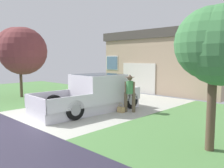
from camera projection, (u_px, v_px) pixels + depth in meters
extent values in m
cube|color=#B3B4A7|center=(109.00, 106.00, 11.89)|extent=(5.20, 9.00, 0.06)
cube|color=#518244|center=(29.00, 91.00, 17.79)|extent=(12.00, 9.00, 0.06)
cube|color=silver|center=(88.00, 107.00, 10.60)|extent=(2.11, 5.15, 0.42)
cube|color=silver|center=(98.00, 88.00, 10.91)|extent=(2.05, 2.21, 1.25)
cube|color=#1E2833|center=(98.00, 80.00, 10.87)|extent=(1.81, 2.03, 0.53)
cube|color=silver|center=(120.00, 92.00, 11.93)|extent=(1.96, 1.01, 0.59)
cube|color=black|center=(59.00, 106.00, 9.59)|extent=(2.05, 2.22, 0.06)
cube|color=silver|center=(48.00, 98.00, 10.24)|extent=(0.21, 2.09, 0.54)
cube|color=silver|center=(71.00, 104.00, 8.88)|extent=(0.21, 2.09, 0.54)
cube|color=silver|center=(35.00, 104.00, 8.88)|extent=(1.90, 0.20, 0.54)
cube|color=black|center=(96.00, 79.00, 12.14)|extent=(0.11, 0.19, 0.20)
cylinder|color=black|center=(108.00, 96.00, 12.48)|extent=(0.32, 0.82, 0.80)
cylinder|color=#9E9EA3|center=(108.00, 96.00, 12.48)|extent=(0.31, 0.46, 0.44)
cylinder|color=black|center=(130.00, 100.00, 11.28)|extent=(0.32, 0.82, 0.80)
cylinder|color=#9E9EA3|center=(130.00, 100.00, 11.28)|extent=(0.31, 0.46, 0.44)
cylinder|color=black|center=(54.00, 104.00, 10.33)|extent=(0.32, 0.82, 0.80)
cylinder|color=#9E9EA3|center=(54.00, 104.00, 10.33)|extent=(0.31, 0.46, 0.44)
cylinder|color=black|center=(74.00, 110.00, 9.13)|extent=(0.32, 0.82, 0.80)
cylinder|color=#9E9EA3|center=(74.00, 110.00, 9.13)|extent=(0.31, 0.46, 0.44)
cylinder|color=brown|center=(134.00, 103.00, 10.42)|extent=(0.16, 0.16, 0.87)
cylinder|color=brown|center=(126.00, 102.00, 10.52)|extent=(0.16, 0.16, 0.87)
cylinder|color=#4C9356|center=(130.00, 87.00, 10.40)|extent=(0.33, 0.33, 0.57)
cylinder|color=brown|center=(134.00, 88.00, 10.35)|extent=(0.09, 0.09, 0.56)
cylinder|color=brown|center=(126.00, 88.00, 10.45)|extent=(0.09, 0.09, 0.56)
sphere|color=brown|center=(130.00, 78.00, 10.35)|extent=(0.22, 0.22, 0.22)
cylinder|color=brown|center=(130.00, 77.00, 10.35)|extent=(0.45, 0.45, 0.01)
cone|color=brown|center=(130.00, 76.00, 10.34)|extent=(0.23, 0.23, 0.12)
cube|color=tan|center=(121.00, 110.00, 10.42)|extent=(0.31, 0.20, 0.23)
torus|color=tan|center=(121.00, 106.00, 10.41)|extent=(0.28, 0.02, 0.28)
cube|color=tan|center=(176.00, 65.00, 17.88)|extent=(8.89, 6.44, 3.77)
cube|color=#423D38|center=(177.00, 37.00, 17.64)|extent=(9.24, 6.70, 0.60)
cube|color=silver|center=(138.00, 78.00, 16.43)|extent=(2.79, 0.06, 2.09)
cube|color=slate|center=(112.00, 63.00, 18.10)|extent=(1.10, 0.05, 1.00)
cube|color=silver|center=(112.00, 63.00, 18.11)|extent=(1.23, 0.02, 1.12)
cylinder|color=brown|center=(21.00, 81.00, 14.53)|extent=(0.17, 0.17, 1.96)
sphere|color=brown|center=(23.00, 51.00, 14.11)|extent=(2.88, 2.88, 2.88)
sphere|color=brown|center=(17.00, 48.00, 14.27)|extent=(2.51, 2.51, 2.51)
cylinder|color=brown|center=(211.00, 110.00, 6.01)|extent=(0.23, 0.23, 2.17)
sphere|color=#3E7C43|center=(212.00, 44.00, 5.67)|extent=(1.80, 1.80, 1.80)
sphere|color=#3E7C43|center=(222.00, 46.00, 5.59)|extent=(1.96, 1.96, 1.96)
cube|color=#286B38|center=(103.00, 85.00, 16.60)|extent=(0.58, 0.68, 0.85)
cube|color=#1C4A27|center=(103.00, 79.00, 16.55)|extent=(0.60, 0.71, 0.10)
cylinder|color=black|center=(99.00, 91.00, 16.60)|extent=(0.05, 0.18, 0.18)
cylinder|color=black|center=(103.00, 92.00, 16.30)|extent=(0.05, 0.18, 0.18)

